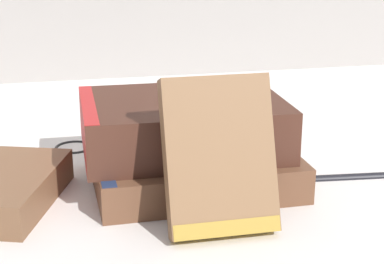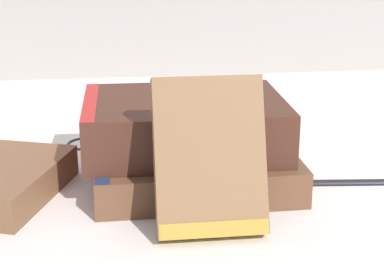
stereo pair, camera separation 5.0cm
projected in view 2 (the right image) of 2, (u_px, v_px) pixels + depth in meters
The scene contains 7 objects.
ground_plane at pixel (198, 196), 0.57m from camera, with size 3.00×3.00×0.00m, color silver.
book_flat_bottom at pixel (189, 167), 0.59m from camera, with size 0.18×0.14×0.03m.
book_flat_top at pixel (178, 124), 0.58m from camera, with size 0.18×0.13×0.05m.
book_leaning_front at pixel (203, 163), 0.49m from camera, with size 0.08×0.06×0.12m.
pocket_watch at pixel (230, 96), 0.58m from camera, with size 0.05×0.05×0.01m.
reading_glasses at pixel (108, 141), 0.71m from camera, with size 0.10×0.05×0.00m.
fountain_pen at pixel (377, 179), 0.59m from camera, with size 0.14×0.02×0.01m.
Camera 2 is at (-0.07, -0.52, 0.23)m, focal length 60.00 mm.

